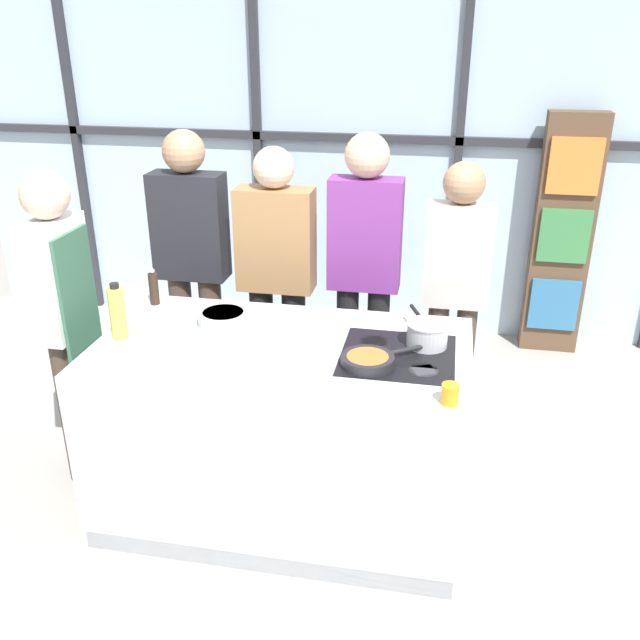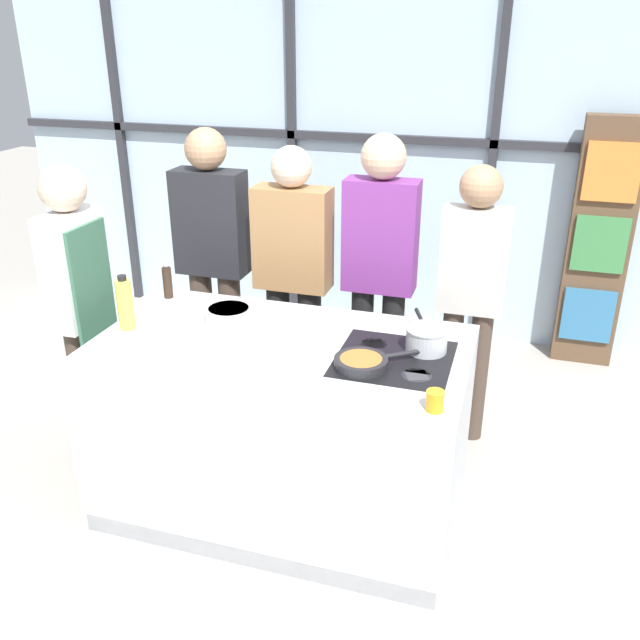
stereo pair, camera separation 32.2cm
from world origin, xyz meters
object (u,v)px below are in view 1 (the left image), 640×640
(spectator_far_left, at_px, (192,256))
(pepper_grinder, at_px, (154,288))
(chef, at_px, (64,308))
(juice_glass_near, at_px, (450,394))
(spectator_far_right, at_px, (456,282))
(spectator_center_left, at_px, (276,271))
(spectator_center_right, at_px, (364,264))
(frying_pan, at_px, (369,360))
(mixing_bowl, at_px, (223,318))
(saucepan, at_px, (427,333))
(oil_bottle, at_px, (118,312))
(white_plate, at_px, (164,367))

(spectator_far_left, xyz_separation_m, pepper_grinder, (0.00, -0.57, 0.01))
(chef, distance_m, juice_glass_near, 2.03)
(spectator_far_right, distance_m, pepper_grinder, 1.70)
(spectator_center_left, height_order, spectator_center_right, spectator_center_right)
(spectator_center_left, bearing_deg, frying_pan, 123.21)
(frying_pan, bearing_deg, spectator_far_left, 139.15)
(spectator_far_right, bearing_deg, spectator_center_right, 0.00)
(spectator_center_right, height_order, mixing_bowl, spectator_center_right)
(spectator_center_left, distance_m, pepper_grinder, 0.78)
(chef, xyz_separation_m, mixing_bowl, (0.83, 0.07, -0.01))
(spectator_far_left, bearing_deg, chef, 65.55)
(chef, relative_size, spectator_center_right, 0.95)
(spectator_center_left, distance_m, frying_pan, 1.27)
(chef, bearing_deg, mixing_bowl, 94.51)
(mixing_bowl, relative_size, pepper_grinder, 1.24)
(mixing_bowl, xyz_separation_m, pepper_grinder, (-0.45, 0.19, 0.05))
(chef, height_order, saucepan, chef)
(spectator_center_right, bearing_deg, mixing_bowl, 51.44)
(spectator_center_right, distance_m, oil_bottle, 1.46)
(spectator_center_right, relative_size, oil_bottle, 6.41)
(oil_bottle, bearing_deg, pepper_grinder, 91.32)
(chef, distance_m, pepper_grinder, 0.46)
(spectator_center_left, distance_m, mixing_bowl, 0.77)
(frying_pan, distance_m, saucepan, 0.35)
(juice_glass_near, bearing_deg, frying_pan, 142.88)
(mixing_bowl, relative_size, juice_glass_near, 2.96)
(spectator_far_left, relative_size, frying_pan, 4.69)
(spectator_center_right, distance_m, juice_glass_near, 1.43)
(white_plate, xyz_separation_m, oil_bottle, (-0.33, 0.26, 0.12))
(spectator_far_right, relative_size, pepper_grinder, 8.15)
(chef, relative_size, pepper_grinder, 8.35)
(saucepan, height_order, mixing_bowl, saucepan)
(oil_bottle, bearing_deg, frying_pan, -2.63)
(mixing_bowl, height_order, pepper_grinder, pepper_grinder)
(oil_bottle, xyz_separation_m, pepper_grinder, (-0.01, 0.43, -0.04))
(frying_pan, relative_size, mixing_bowl, 1.51)
(spectator_center_left, height_order, pepper_grinder, spectator_center_left)
(spectator_far_left, relative_size, spectator_center_right, 0.99)
(spectator_far_right, relative_size, oil_bottle, 5.91)
(spectator_far_right, distance_m, juice_glass_near, 1.33)
(spectator_far_right, bearing_deg, mixing_bowl, 33.84)
(chef, height_order, spectator_far_left, spectator_far_left)
(spectator_far_right, distance_m, saucepan, 0.82)
(frying_pan, distance_m, pepper_grinder, 1.32)
(spectator_far_right, relative_size, frying_pan, 4.37)
(oil_bottle, xyz_separation_m, juice_glass_near, (1.58, -0.33, -0.09))
(spectator_center_left, height_order, oil_bottle, spectator_center_left)
(mixing_bowl, distance_m, juice_glass_near, 1.27)
(spectator_center_left, xyz_separation_m, white_plate, (-0.19, -1.26, -0.02))
(spectator_center_left, bearing_deg, oil_bottle, 62.59)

